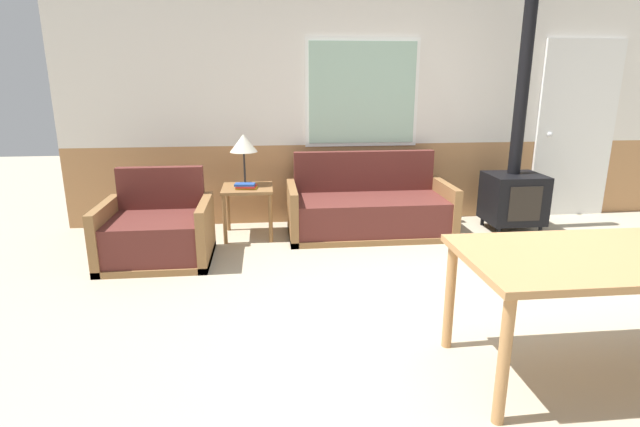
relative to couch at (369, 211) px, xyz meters
name	(u,v)px	position (x,y,z in m)	size (l,w,h in m)	color
ground_plane	(475,324)	(0.33, -2.06, -0.25)	(16.00, 16.00, 0.00)	#B2A58C
wall_back	(389,102)	(0.32, 0.56, 1.10)	(7.20, 0.09, 2.70)	#AD7A4C
couch	(369,211)	(0.00, 0.00, 0.00)	(1.71, 0.79, 0.84)	olive
armchair	(157,234)	(-2.08, -0.58, 0.00)	(0.96, 0.79, 0.81)	olive
side_table	(248,195)	(-1.27, 0.06, 0.19)	(0.52, 0.52, 0.53)	olive
table_lamp	(244,145)	(-1.30, 0.15, 0.70)	(0.28, 0.28, 0.53)	#262628
book_stack	(246,186)	(-1.28, -0.03, 0.31)	(0.23, 0.18, 0.06)	gold
dining_table	(623,265)	(0.85, -2.68, 0.40)	(1.76, 0.84, 0.72)	#B27F4C
wood_stove	(515,180)	(1.58, -0.02, 0.30)	(0.58, 0.52, 2.45)	black
entry_door	(575,130)	(2.55, 0.51, 0.77)	(0.95, 0.09, 2.04)	white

